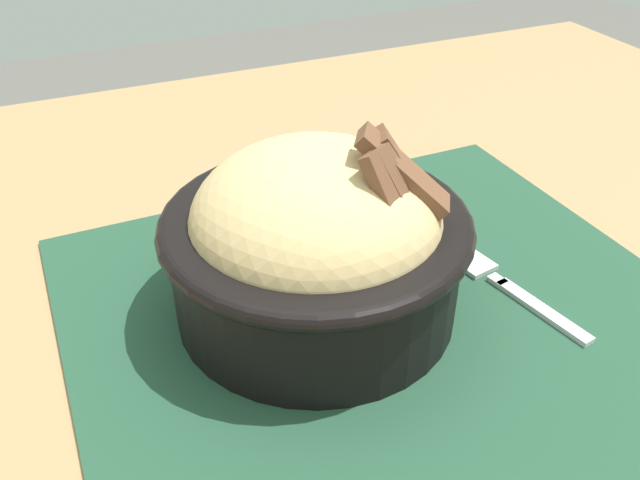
# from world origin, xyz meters

# --- Properties ---
(table) EXTENTS (1.14, 0.91, 0.77)m
(table) POSITION_xyz_m (0.00, 0.00, 0.70)
(table) COLOR #99754C
(table) RESTS_ON ground_plane
(placemat) EXTENTS (0.38, 0.34, 0.00)m
(placemat) POSITION_xyz_m (0.04, 0.01, 0.77)
(placemat) COLOR #1E422D
(placemat) RESTS_ON table
(bowl) EXTENTS (0.18, 0.18, 0.12)m
(bowl) POSITION_xyz_m (0.00, 0.03, 0.82)
(bowl) COLOR black
(bowl) RESTS_ON placemat
(fork) EXTENTS (0.04, 0.13, 0.00)m
(fork) POSITION_xyz_m (0.12, 0.00, 0.78)
(fork) COLOR silver
(fork) RESTS_ON placemat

